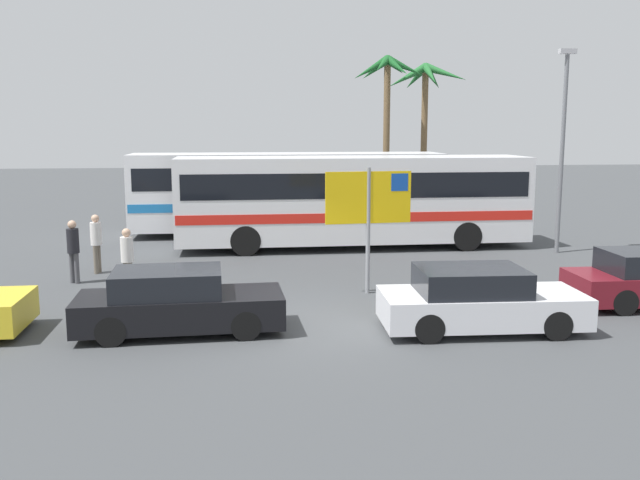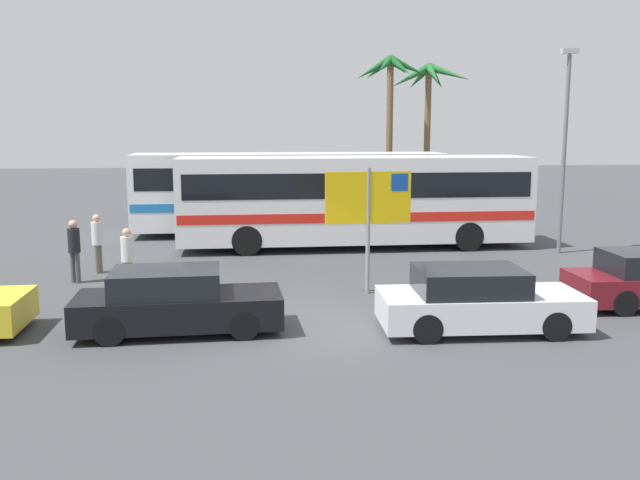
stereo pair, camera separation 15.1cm
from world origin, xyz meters
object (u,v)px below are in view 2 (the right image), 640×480
Objects in this scene: pedestrian_by_bus at (74,246)px; pedestrian_crossing_lot at (128,255)px; pedestrian_near_sign at (97,238)px; car_white at (477,301)px; bus_front_coach at (354,197)px; ferry_sign at (370,202)px; car_black at (176,302)px; bus_rear_coach at (290,189)px.

pedestrian_crossing_lot is at bearing -94.88° from pedestrian_by_bus.
car_white is at bearing 157.90° from pedestrian_near_sign.
ferry_sign is (-0.71, -6.79, 0.54)m from bus_front_coach.
pedestrian_crossing_lot reaches higher than car_black.
car_black is (-5.29, -9.69, -1.15)m from bus_front_coach.
car_white is at bearing 108.73° from pedestrian_crossing_lot.
bus_front_coach is 3.79× the size of ferry_sign.
bus_rear_coach is at bearing -3.78° from pedestrian_by_bus.
ferry_sign reaches higher than car_white.
pedestrian_by_bus reaches higher than pedestrian_near_sign.
car_black is 2.46× the size of pedestrian_by_bus.
ferry_sign is 8.19m from pedestrian_near_sign.
bus_rear_coach is at bearing 104.39° from car_white.
bus_rear_coach is at bearing -159.26° from pedestrian_crossing_lot.
bus_front_coach reaches higher than pedestrian_crossing_lot.
bus_rear_coach is 13.61m from car_black.
car_white is 10.87m from pedestrian_by_bus.
car_black is at bearing -103.98° from bus_rear_coach.
pedestrian_crossing_lot is (-4.80, -9.50, -0.80)m from bus_rear_coach.
bus_front_coach is at bearing -141.71° from pedestrian_near_sign.
bus_front_coach and bus_rear_coach have the same top height.
pedestrian_by_bus is 2.08m from pedestrian_crossing_lot.
ferry_sign is 1.87× the size of pedestrian_near_sign.
car_white is at bearing -84.97° from bus_front_coach.
ferry_sign is 5.68m from car_black.
pedestrian_near_sign is (-8.98, 6.84, 0.37)m from car_white.
bus_front_coach is at bearing -59.92° from bus_rear_coach.
bus_front_coach is at bearing -26.45° from pedestrian_by_bus.
ferry_sign is 1.92× the size of pedestrian_crossing_lot.
bus_rear_coach reaches higher than car_black.
pedestrian_crossing_lot is at bearing 153.60° from car_white.
ferry_sign is at bearing -70.70° from pedestrian_by_bus.
bus_front_coach is at bearing 97.46° from car_white.
pedestrian_near_sign is at bearing -106.59° from pedestrian_crossing_lot.
pedestrian_near_sign is at bearing 18.70° from pedestrian_by_bus.
car_black is 2.47× the size of pedestrian_near_sign.
bus_front_coach is 7.05× the size of pedestrian_by_bus.
car_white is 2.53× the size of pedestrian_crossing_lot.
car_white is 2.46× the size of pedestrian_near_sign.
pedestrian_crossing_lot is (1.61, -1.32, -0.04)m from pedestrian_by_bus.
pedestrian_near_sign is at bearing -131.27° from bus_rear_coach.
ferry_sign reaches higher than pedestrian_crossing_lot.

